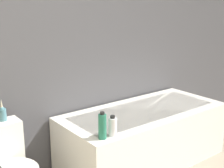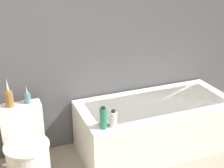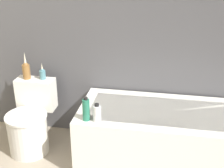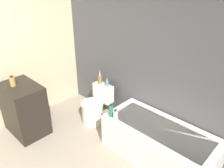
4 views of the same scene
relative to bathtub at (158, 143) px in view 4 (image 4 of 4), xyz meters
name	(u,v)px [view 4 (image 4 of 4)]	position (x,y,z in m)	size (l,w,h in m)	color
wall_back_tiled	(140,57)	(-0.72, 0.42, 1.03)	(6.40, 0.06, 2.60)	#4C4C51
wall_left_painted	(8,53)	(-2.41, -0.93, 1.03)	(0.06, 6.40, 2.60)	beige
bathtub	(158,143)	(0.00, 0.00, 0.00)	(1.62, 0.73, 0.54)	white
toilet	(95,107)	(-1.34, -0.01, 0.01)	(0.40, 0.56, 0.67)	white
vanity_counter	(24,109)	(-1.98, -1.03, 0.16)	(0.75, 0.51, 0.87)	black
soap_bottle_glass	(12,81)	(-2.05, -1.09, 0.68)	(0.09, 0.09, 0.17)	tan
vase_gold	(100,79)	(-1.42, 0.20, 0.49)	(0.08, 0.08, 0.28)	olive
vase_silver	(107,83)	(-1.26, 0.21, 0.45)	(0.06, 0.06, 0.17)	teal
shampoo_bottle_tall	(111,111)	(-0.69, -0.28, 0.36)	(0.06, 0.06, 0.21)	#267259
shampoo_bottle_short	(115,115)	(-0.59, -0.28, 0.34)	(0.07, 0.07, 0.16)	silver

